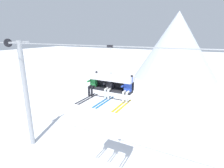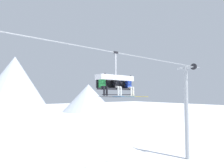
% 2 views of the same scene
% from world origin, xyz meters
% --- Properties ---
extents(ground_plane, '(200.00, 200.00, 0.00)m').
position_xyz_m(ground_plane, '(0.00, 0.00, 0.00)').
color(ground_plane, white).
extents(mountain_peak_west, '(16.79, 16.79, 13.44)m').
position_xyz_m(mountain_peak_west, '(0.38, 30.64, 6.72)').
color(mountain_peak_west, silver).
rests_on(mountain_peak_west, ground_plane).
extents(lift_tower_near, '(0.36, 1.88, 8.59)m').
position_xyz_m(lift_tower_near, '(-6.21, -0.02, 4.46)').
color(lift_tower_near, '#9EA3A8').
rests_on(lift_tower_near, ground_plane).
extents(lift_cable, '(18.67, 0.05, 0.05)m').
position_xyz_m(lift_cable, '(2.12, -0.80, 8.31)').
color(lift_cable, '#9EA3A8').
extents(chairlift_chair, '(2.38, 0.74, 2.58)m').
position_xyz_m(chairlift_chair, '(1.63, -0.73, 6.65)').
color(chairlift_chair, '#232328').
extents(skier_green, '(0.48, 1.70, 1.34)m').
position_xyz_m(skier_green, '(0.65, -0.94, 6.37)').
color(skier_green, '#23843D').
extents(skier_black, '(0.46, 1.70, 1.23)m').
position_xyz_m(skier_black, '(1.63, -0.95, 6.35)').
color(skier_black, black).
extents(skier_blue, '(0.48, 1.70, 1.34)m').
position_xyz_m(skier_blue, '(2.60, -0.94, 6.37)').
color(skier_blue, '#2847B7').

